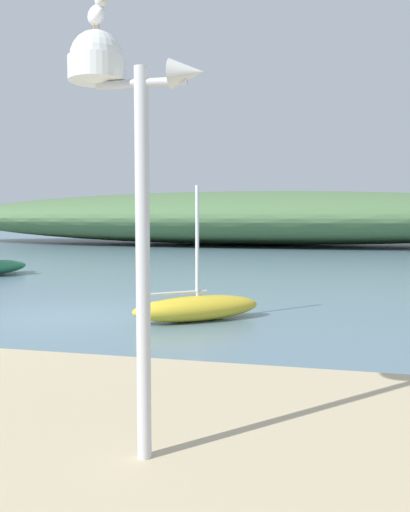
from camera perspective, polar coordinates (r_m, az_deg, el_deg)
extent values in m
plane|color=slate|center=(12.31, -14.78, -6.31)|extent=(120.00, 120.00, 0.00)
ellipsoid|color=#517547|center=(41.43, 4.64, 4.09)|extent=(50.54, 14.95, 4.06)
cylinder|color=silver|center=(4.44, -6.66, -1.21)|extent=(0.12, 0.12, 3.26)
cylinder|color=silver|center=(4.55, -6.83, 17.89)|extent=(0.76, 0.07, 0.07)
cylinder|color=white|center=(4.72, -11.46, 18.95)|extent=(0.48, 0.48, 0.19)
sphere|color=white|center=(4.74, -11.48, 20.05)|extent=(0.44, 0.44, 0.44)
cone|color=silver|center=(4.45, -1.95, 19.01)|extent=(0.27, 0.24, 0.24)
cylinder|color=orange|center=(4.82, -11.29, 22.83)|extent=(0.01, 0.01, 0.05)
cylinder|color=orange|center=(4.81, -11.77, 22.87)|extent=(0.01, 0.01, 0.05)
ellipsoid|color=white|center=(4.85, -11.55, 23.95)|extent=(0.27, 0.28, 0.15)
ellipsoid|color=#9EA0A8|center=(4.86, -11.55, 24.24)|extent=(0.24, 0.25, 0.05)
sphere|color=white|center=(4.77, -11.07, 25.23)|extent=(0.10, 0.10, 0.10)
ellipsoid|color=gold|center=(11.44, -0.83, -5.60)|extent=(2.78, 2.37, 0.54)
cylinder|color=silver|center=(11.28, -0.84, 1.22)|extent=(0.08, 0.08, 2.50)
cylinder|color=silver|center=(11.22, -2.87, -3.95)|extent=(1.07, 0.82, 0.06)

